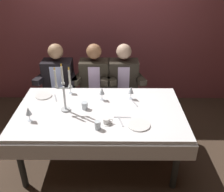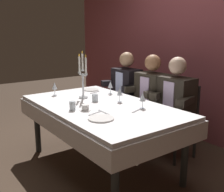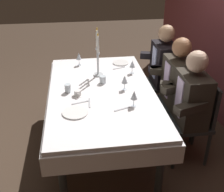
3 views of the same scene
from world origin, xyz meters
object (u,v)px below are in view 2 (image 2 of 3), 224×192
Objects in this scene: dinner_plate_0 at (91,90)px; seated_diner_2 at (176,99)px; dining_table at (101,115)px; wine_glass_2 at (143,98)px; coffee_cup_0 at (85,108)px; candelabra at (83,79)px; wine_glass_3 at (55,86)px; water_tumbler_0 at (95,98)px; water_tumbler_1 at (72,106)px; dinner_plate_1 at (101,118)px; wine_glass_1 at (110,85)px; wine_glass_0 at (120,92)px; seated_diner_0 at (127,87)px; seated_diner_1 at (152,93)px.

seated_diner_2 is (1.02, 0.56, -0.01)m from dinner_plate_0.
dining_table is 0.52m from wine_glass_2.
coffee_cup_0 is (-0.28, -0.52, -0.09)m from wine_glass_2.
candelabra is 3.46× the size of wine_glass_3.
water_tumbler_1 is (0.17, -0.38, 0.00)m from water_tumbler_0.
dinner_plate_1 is 2.66× the size of water_tumbler_1.
wine_glass_1 is at bearing 90.81° from candelabra.
candelabra is 0.81m from wine_glass_2.
wine_glass_1 and wine_glass_3 have the same top height.
seated_diner_2 reaches higher than wine_glass_0.
candelabra is 0.46× the size of seated_diner_0.
wine_glass_0 is 0.44m from wine_glass_1.
coffee_cup_0 is 0.11× the size of seated_diner_2.
water_tumbler_1 reaches higher than dinner_plate_0.
seated_diner_1 is at bearing 97.10° from dining_table.
dinner_plate_1 is at bearing -47.88° from seated_diner_0.
seated_diner_2 reaches higher than dinner_plate_1.
wine_glass_0 is 0.67m from seated_diner_1.
water_tumbler_1 is at bearing -170.93° from dinner_plate_1.
water_tumbler_1 is (0.39, -0.76, -0.07)m from wine_glass_1.
candelabra reaches higher than wine_glass_1.
dinner_plate_1 is 1.85× the size of coffee_cup_0.
seated_diner_0 is (-0.47, 0.85, -0.05)m from water_tumbler_0.
water_tumbler_0 is 0.07× the size of seated_diner_2.
wine_glass_2 reaches higher than water_tumbler_0.
wine_glass_3 is at bearing -148.31° from candelabra.
dining_table is at bearing 89.57° from water_tumbler_1.
coffee_cup_0 is at bearing -47.99° from water_tumbler_0.
candelabra is 2.74× the size of dinner_plate_0.
wine_glass_2 is at bearing 4.55° from wine_glass_0.
wine_glass_1 is at bearing 133.66° from dining_table.
wine_glass_0 reaches higher than water_tumbler_0.
water_tumbler_0 is 0.38m from coffee_cup_0.
dinner_plate_0 is at bearing -165.74° from wine_glass_1.
water_tumbler_0 reaches higher than dinner_plate_0.
wine_glass_1 reaches higher than coffee_cup_0.
dining_table is 7.96× the size of dinner_plate_1.
water_tumbler_1 is 1.28m from seated_diner_2.
water_tumbler_1 is at bearing -11.06° from wine_glass_3.
candelabra reaches higher than seated_diner_0.
wine_glass_3 is 0.13× the size of seated_diner_1.
coffee_cup_0 is (0.26, -0.29, -0.01)m from water_tumbler_0.
seated_diner_1 is (-0.20, 1.14, -0.03)m from coffee_cup_0.
dining_table is 0.61m from wine_glass_1.
candelabra is at bearing 151.37° from coffee_cup_0.
water_tumbler_0 reaches higher than dining_table.
wine_glass_2 is at bearing -10.22° from wine_glass_1.
seated_diner_0 is 1.00× the size of seated_diner_2.
water_tumbler_1 is (0.71, -0.68, 0.04)m from dinner_plate_0.
wine_glass_1 is 0.77m from wine_glass_2.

